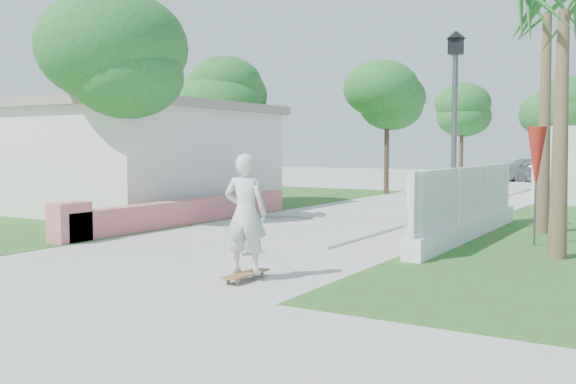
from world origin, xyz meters
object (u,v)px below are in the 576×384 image
Objects in this scene: street_lamp at (454,124)px; parked_car at (539,170)px; patio_umbrella at (536,159)px; dog at (242,242)px; bollard at (409,191)px; skateboarder at (242,218)px.

street_lamp reaches higher than parked_car.
dog is (-4.27, -3.73, -1.47)m from patio_umbrella.
street_lamp is 1.07× the size of parked_car.
dog is (-2.37, -4.73, -2.21)m from street_lamp.
dog is 27.40m from parked_car.
bollard is at bearing 87.82° from dog.
bollard is 1.84× the size of dog.
skateboarder reaches higher than parked_car.
skateboarder is 0.59× the size of parked_car.
street_lamp is 5.56m from bollard.
bollard is at bearing 120.96° from street_lamp.
street_lamp reaches higher than dog.
street_lamp is 22.82m from parked_car.
street_lamp reaches higher than skateboarder.
bollard is 0.47× the size of patio_umbrella.
street_lamp reaches higher than patio_umbrella.
skateboarder is at bearing -106.39° from street_lamp.
patio_umbrella is (4.60, -5.50, 1.10)m from bollard.
patio_umbrella reaches higher than parked_car.
parked_car is at bearing 88.08° from bollard.
bollard is 0.45× the size of skateboarder.
bollard is at bearing 154.86° from parked_car.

